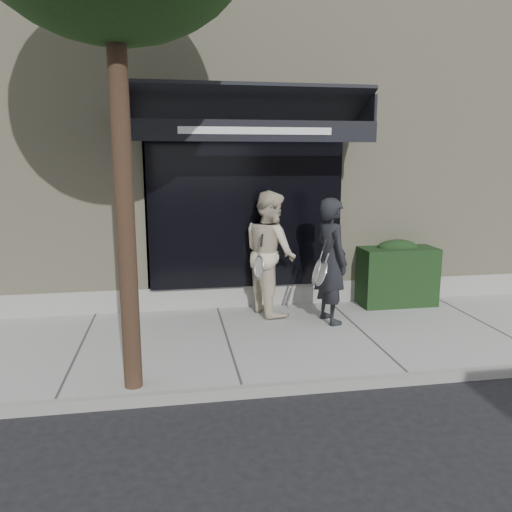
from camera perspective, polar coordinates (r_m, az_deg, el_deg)
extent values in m
plane|color=black|center=(7.67, 11.92, -9.18)|extent=(80.00, 80.00, 0.00)
cube|color=#A3A29E|center=(7.65, 11.93, -8.76)|extent=(20.00, 3.00, 0.12)
cube|color=gray|center=(6.34, 17.19, -13.25)|extent=(20.00, 0.10, 0.14)
cube|color=tan|center=(11.98, 3.54, 11.71)|extent=(14.00, 7.00, 5.50)
cube|color=gray|center=(9.12, 8.08, -4.11)|extent=(14.02, 0.42, 0.50)
cube|color=black|center=(8.35, -1.21, 5.43)|extent=(3.20, 0.30, 2.60)
cube|color=gray|center=(8.42, -12.25, 5.22)|extent=(0.08, 0.40, 2.60)
cube|color=gray|center=(8.87, 8.97, 5.63)|extent=(0.08, 0.40, 2.60)
cube|color=gray|center=(8.47, -1.41, 14.59)|extent=(3.36, 0.40, 0.12)
cube|color=black|center=(7.80, -0.64, 16.80)|extent=(3.60, 1.03, 0.55)
cube|color=black|center=(7.28, 0.00, 14.12)|extent=(3.60, 0.05, 0.30)
cube|color=white|center=(7.25, 0.04, 14.13)|extent=(2.20, 0.01, 0.10)
cube|color=black|center=(7.72, -14.35, 15.93)|extent=(0.04, 1.00, 0.45)
cube|color=black|center=(8.26, 12.13, 15.69)|extent=(0.04, 1.00, 0.45)
cube|color=black|center=(9.02, 15.69, -2.16)|extent=(1.30, 0.70, 1.00)
ellipsoid|color=black|center=(8.92, 15.86, 0.96)|extent=(0.71, 0.38, 0.27)
cylinder|color=black|center=(5.39, -14.92, 8.29)|extent=(0.20, 0.20, 4.80)
imported|color=black|center=(7.71, 8.59, -0.55)|extent=(0.60, 0.78, 1.93)
torus|color=silver|center=(7.31, 7.47, -2.02)|extent=(0.14, 0.31, 0.29)
cylinder|color=silver|center=(7.31, 7.47, -2.02)|extent=(0.11, 0.28, 0.26)
cylinder|color=silver|center=(7.31, 7.47, -2.02)|extent=(0.18, 0.03, 0.08)
cylinder|color=black|center=(7.31, 7.47, -2.02)|extent=(0.20, 0.04, 0.10)
torus|color=silver|center=(7.35, 6.91, -1.79)|extent=(0.13, 0.31, 0.30)
cylinder|color=silver|center=(7.35, 6.91, -1.79)|extent=(0.10, 0.28, 0.26)
cylinder|color=silver|center=(7.35, 6.91, -1.79)|extent=(0.18, 0.04, 0.07)
cylinder|color=black|center=(7.35, 6.91, -1.79)|extent=(0.20, 0.05, 0.08)
imported|color=beige|center=(8.07, 1.63, 0.38)|extent=(1.00, 1.15, 2.01)
torus|color=silver|center=(7.71, 0.34, -1.30)|extent=(0.15, 0.31, 0.30)
cylinder|color=silver|center=(7.71, 0.34, -1.30)|extent=(0.11, 0.27, 0.27)
cylinder|color=silver|center=(7.71, 0.34, -1.30)|extent=(0.18, 0.07, 0.04)
cylinder|color=black|center=(7.71, 0.34, -1.30)|extent=(0.20, 0.09, 0.05)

